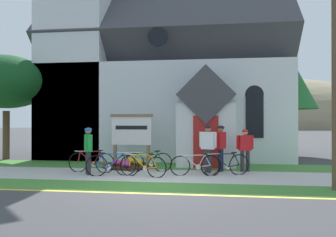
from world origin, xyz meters
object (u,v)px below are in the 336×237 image
object	(u,v)px
bicycle_blue	(196,165)
cyclist_in_green_jersey	(245,147)
cyclist_in_white_jersey	(208,145)
bicycle_green	(149,162)
bicycle_white	(225,164)
roadside_conifer	(279,73)
church_sign	(132,132)
cyclist_in_orange_jersey	(221,144)
yard_deciduous_tree	(6,82)
cyclist_in_blue_jersey	(88,147)
bicycle_red	(92,162)
utility_pole	(332,25)
bicycle_black	(143,166)
bicycle_yellow	(111,165)

from	to	relation	value
bicycle_blue	cyclist_in_green_jersey	size ratio (longest dim) A/B	1.09
cyclist_in_white_jersey	bicycle_green	bearing A→B (deg)	-178.40
bicycle_white	roadside_conifer	size ratio (longest dim) A/B	0.25
cyclist_in_green_jersey	roadside_conifer	size ratio (longest dim) A/B	0.24
church_sign	roadside_conifer	xyz separation A→B (m)	(7.02, 5.48, 3.11)
cyclist_in_orange_jersey	yard_deciduous_tree	xyz separation A→B (m)	(-10.42, 2.73, 2.78)
cyclist_in_green_jersey	roadside_conifer	bearing A→B (deg)	69.51
church_sign	cyclist_in_blue_jersey	world-z (taller)	church_sign
bicycle_green	yard_deciduous_tree	xyz separation A→B (m)	(-7.77, 3.16, 3.43)
bicycle_green	bicycle_red	size ratio (longest dim) A/B	0.96
roadside_conifer	bicycle_red	bearing A→B (deg)	-137.16
roadside_conifer	church_sign	bearing A→B (deg)	-142.04
utility_pole	church_sign	bearing A→B (deg)	148.29
church_sign	bicycle_white	world-z (taller)	church_sign
bicycle_black	bicycle_yellow	distance (m)	1.13
bicycle_white	roadside_conifer	world-z (taller)	roadside_conifer
cyclist_in_blue_jersey	utility_pole	bearing A→B (deg)	-11.97
bicycle_black	bicycle_red	bearing A→B (deg)	161.42
bicycle_yellow	cyclist_in_green_jersey	xyz separation A→B (m)	(4.66, 1.58, 0.53)
bicycle_green	cyclist_in_blue_jersey	bearing A→B (deg)	-154.68
yard_deciduous_tree	bicycle_blue	bearing A→B (deg)	-21.21
bicycle_white	cyclist_in_orange_jersey	distance (m)	1.10
cyclist_in_green_jersey	cyclist_in_white_jersey	bearing A→B (deg)	-161.38
bicycle_black	utility_pole	world-z (taller)	utility_pole
church_sign	bicycle_blue	distance (m)	3.66
church_sign	utility_pole	world-z (taller)	utility_pole
bicycle_green	yard_deciduous_tree	size ratio (longest dim) A/B	0.33
bicycle_green	yard_deciduous_tree	world-z (taller)	yard_deciduous_tree
bicycle_blue	bicycle_green	bearing A→B (deg)	162.97
bicycle_blue	cyclist_in_orange_jersey	world-z (taller)	cyclist_in_orange_jersey
bicycle_yellow	roadside_conifer	bearing A→B (deg)	48.76
cyclist_in_green_jersey	utility_pole	distance (m)	5.19
cyclist_in_green_jersey	cyclist_in_white_jersey	xyz separation A→B (m)	(-1.37, -0.46, 0.12)
cyclist_in_orange_jersey	utility_pole	size ratio (longest dim) A/B	0.21
church_sign	bicycle_yellow	size ratio (longest dim) A/B	1.31
cyclist_in_blue_jersey	cyclist_in_white_jersey	bearing A→B (deg)	13.49
yard_deciduous_tree	utility_pole	bearing A→B (deg)	-23.09
bicycle_black	cyclist_in_white_jersey	world-z (taller)	cyclist_in_white_jersey
bicycle_red	cyclist_in_white_jersey	xyz separation A→B (m)	(4.23, 0.47, 0.65)
cyclist_in_white_jersey	roadside_conifer	world-z (taller)	roadside_conifer
bicycle_black	bicycle_green	bearing A→B (deg)	90.63
cyclist_in_white_jersey	cyclist_in_blue_jersey	xyz separation A→B (m)	(-4.16, -1.00, -0.06)
cyclist_in_orange_jersey	bicycle_white	bearing A→B (deg)	-81.03
cyclist_in_orange_jersey	utility_pole	xyz separation A→B (m)	(2.97, -2.98, 3.53)
bicycle_red	cyclist_in_green_jersey	xyz separation A→B (m)	(5.60, 0.93, 0.53)
bicycle_white	cyclist_in_white_jersey	size ratio (longest dim) A/B	0.96
bicycle_white	bicycle_blue	size ratio (longest dim) A/B	0.97
bicycle_white	bicycle_blue	distance (m)	1.03
bicycle_red	yard_deciduous_tree	world-z (taller)	yard_deciduous_tree
bicycle_green	cyclist_in_orange_jersey	size ratio (longest dim) A/B	0.99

